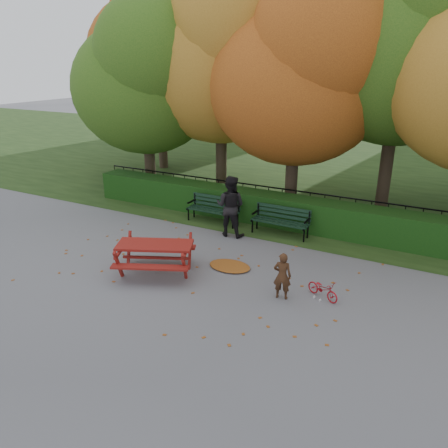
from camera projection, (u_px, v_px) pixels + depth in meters
The scene contains 18 objects.
ground at pixel (188, 274), 11.21m from camera, with size 90.00×90.00×0.00m, color slate.
grass_strip at pixel (332, 165), 22.77m from camera, with size 90.00×90.00×0.00m, color #1C3312.
building_left at pixel (267, 28), 33.99m from camera, with size 10.00×7.00×15.00m, color tan.
hedge at pixel (259, 207), 14.75m from camera, with size 13.00×0.90×1.00m, color black.
iron_fence at pixel (268, 200), 15.40m from camera, with size 14.00×0.04×1.02m.
tree_a at pixel (148, 78), 16.50m from camera, with size 5.88×5.60×7.48m.
tree_b at pixel (226, 53), 15.95m from camera, with size 6.72×6.40×8.79m.
tree_c at pixel (305, 71), 14.06m from camera, with size 6.30×6.00×8.00m.
tree_d at pixel (416, 31), 13.37m from camera, with size 7.14×6.80×9.58m.
tree_f at pixel (161, 47), 19.96m from camera, with size 6.93×6.60×9.19m.
bench_left at pixel (214, 207), 14.65m from camera, with size 1.80×0.57×0.88m.
bench_right at pixel (281, 219), 13.60m from camera, with size 1.80×0.57×0.88m.
picnic_table at pixel (155, 250), 11.08m from camera, with size 2.35×2.16×0.92m.
leaf_pile at pixel (230, 266), 11.57m from camera, with size 1.14×0.79×0.08m, color brown.
leaf_scatter at pixel (194, 269), 11.45m from camera, with size 9.00×5.70×0.01m, color brown, non-canonical shape.
child at pixel (282, 276), 9.91m from camera, with size 0.41×0.27×1.13m, color #3E2414.
adult at pixel (230, 206), 13.39m from camera, with size 0.93×0.72×1.91m, color black.
bicycle at pixel (323, 289), 10.02m from camera, with size 0.30×0.86×0.45m, color #A50F18.
Camera 1 is at (5.52, -8.42, 5.16)m, focal length 35.00 mm.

